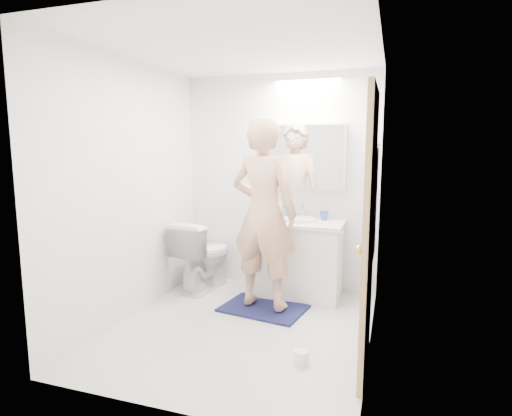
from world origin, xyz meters
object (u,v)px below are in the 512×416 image
at_px(vanity_cabinet, 298,260).
at_px(toothbrush_cup, 324,216).
at_px(toilet, 203,254).
at_px(person, 264,213).
at_px(soap_bottle_a, 279,207).
at_px(soap_bottle_b, 285,209).
at_px(medicine_cabinet, 305,156).
at_px(toilet_paper_roll, 301,357).

height_order(vanity_cabinet, toothbrush_cup, toothbrush_cup).
distance_m(toilet, person, 1.08).
relative_size(soap_bottle_a, soap_bottle_b, 1.26).
relative_size(toilet, toothbrush_cup, 7.97).
height_order(vanity_cabinet, toilet, toilet).
xyz_separation_m(medicine_cabinet, toilet_paper_roll, (0.34, -1.62, -1.45)).
bearing_deg(toilet_paper_roll, toothbrush_cup, 93.73).
bearing_deg(toothbrush_cup, person, -125.79).
distance_m(toilet, soap_bottle_a, 1.01).
bearing_deg(toothbrush_cup, soap_bottle_a, -178.85).
relative_size(medicine_cabinet, toilet, 1.11).
bearing_deg(toilet_paper_roll, soap_bottle_a, 111.07).
bearing_deg(toothbrush_cup, medicine_cabinet, 167.89).
bearing_deg(medicine_cabinet, soap_bottle_b, -171.70).
relative_size(vanity_cabinet, toilet, 1.13).
xyz_separation_m(toilet, toothbrush_cup, (1.31, 0.28, 0.47)).
bearing_deg(medicine_cabinet, toothbrush_cup, -12.11).
distance_m(person, soap_bottle_b, 0.68).
distance_m(medicine_cabinet, toilet, 1.58).
bearing_deg(toilet, vanity_cabinet, -164.90).
bearing_deg(vanity_cabinet, medicine_cabinet, 87.11).
height_order(person, toilet_paper_roll, person).
height_order(vanity_cabinet, toilet_paper_roll, vanity_cabinet).
xyz_separation_m(soap_bottle_a, toothbrush_cup, (0.50, 0.01, -0.07)).
relative_size(medicine_cabinet, person, 0.48).
height_order(toilet, soap_bottle_a, soap_bottle_a).
xyz_separation_m(vanity_cabinet, toothbrush_cup, (0.24, 0.16, 0.48)).
bearing_deg(vanity_cabinet, person, -114.92).
bearing_deg(toilet, soap_bottle_b, -152.36).
xyz_separation_m(vanity_cabinet, person, (-0.23, -0.50, 0.58)).
xyz_separation_m(toilet, person, (0.83, -0.39, 0.57)).
xyz_separation_m(toothbrush_cup, toilet_paper_roll, (0.10, -1.57, -0.82)).
bearing_deg(soap_bottle_a, toilet, -161.94).
bearing_deg(vanity_cabinet, toothbrush_cup, 33.29).
relative_size(medicine_cabinet, soap_bottle_b, 4.81).
bearing_deg(toothbrush_cup, toilet_paper_roll, -86.27).
relative_size(vanity_cabinet, toothbrush_cup, 9.03).
distance_m(vanity_cabinet, toothbrush_cup, 0.56).
height_order(vanity_cabinet, person, person).
distance_m(medicine_cabinet, soap_bottle_b, 0.62).
bearing_deg(medicine_cabinet, toilet_paper_roll, -78.29).
xyz_separation_m(person, soap_bottle_b, (0.04, 0.68, -0.06)).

